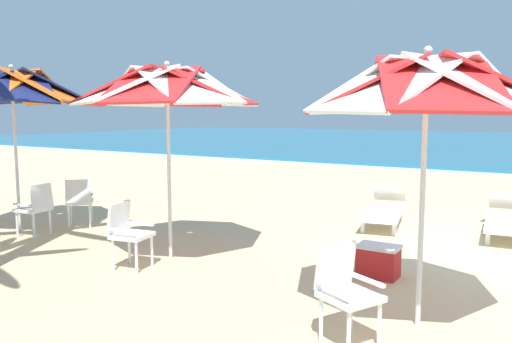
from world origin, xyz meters
The scene contains 11 objects.
ground_plane centered at (0.00, 0.00, 0.00)m, with size 80.00×80.00×0.00m, color beige.
beach_umbrella_0 centered at (-0.48, -2.87, 2.24)m, with size 2.35×2.35×2.61m.
plastic_chair_0 centered at (-0.94, -3.57, 0.50)m, with size 0.61×0.59×0.87m.
beach_umbrella_1 centered at (-3.97, -2.39, 2.34)m, with size 2.54×2.54×2.70m.
plastic_chair_1 centered at (-4.14, -3.02, 0.50)m, with size 0.54×0.51×0.87m.
beach_umbrella_2 centered at (-7.21, -2.53, 2.41)m, with size 2.45×2.45×2.81m.
plastic_chair_2 centered at (-6.62, -1.76, 0.50)m, with size 0.63×0.63×0.87m.
plastic_chair_3 centered at (-6.68, -2.57, 0.50)m, with size 0.53×0.50×0.87m.
sun_lounger_1 centered at (-0.11, 1.52, 0.28)m, with size 0.81×2.19×0.62m.
sun_lounger_2 centered at (-2.10, 1.30, 0.28)m, with size 1.02×2.22×0.62m.
cooler_box centered at (-1.25, -1.67, 0.20)m, with size 0.50×0.34×0.40m.
Camera 1 is at (0.60, -7.59, 2.01)m, focal length 35.31 mm.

